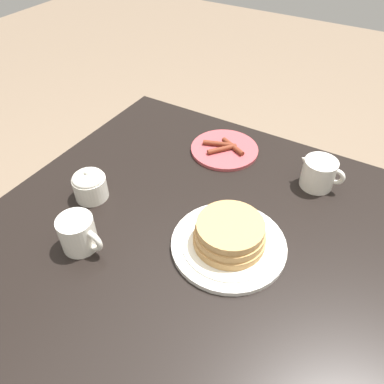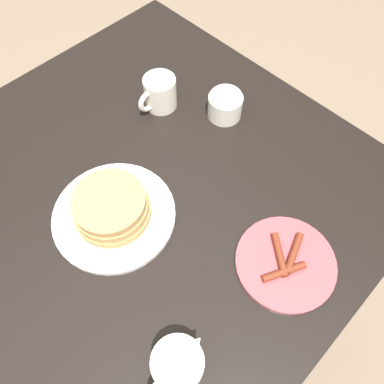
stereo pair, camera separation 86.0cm
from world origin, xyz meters
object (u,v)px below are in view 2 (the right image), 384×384
at_px(side_plate_bacon, 286,262).
at_px(creamer_pitcher, 178,364).
at_px(coffee_mug, 159,93).
at_px(sugar_bowl, 225,103).
at_px(pancake_plate, 112,210).

distance_m(side_plate_bacon, creamer_pitcher, 0.27).
xyz_separation_m(coffee_mug, creamer_pitcher, (0.38, 0.46, -0.00)).
bearing_deg(coffee_mug, creamer_pitcher, 50.53).
relative_size(creamer_pitcher, sugar_bowl, 1.42).
distance_m(pancake_plate, coffee_mug, 0.32).
relative_size(pancake_plate, sugar_bowl, 2.99).
xyz_separation_m(pancake_plate, side_plate_bacon, (-0.17, 0.31, -0.02)).
bearing_deg(sugar_bowl, pancake_plate, 4.64).
bearing_deg(pancake_plate, sugar_bowl, -175.36).
height_order(side_plate_bacon, coffee_mug, coffee_mug).
distance_m(creamer_pitcher, sugar_bowl, 0.57).
distance_m(side_plate_bacon, coffee_mug, 0.49).
height_order(coffee_mug, sugar_bowl, sugar_bowl).
bearing_deg(pancake_plate, creamer_pitcher, 71.11).
xyz_separation_m(side_plate_bacon, coffee_mug, (-0.11, -0.48, 0.03)).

